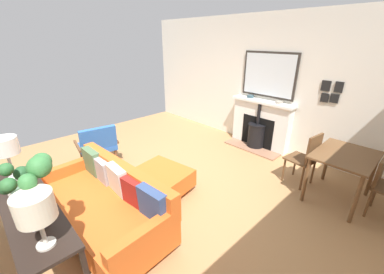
{
  "coord_description": "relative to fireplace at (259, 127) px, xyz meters",
  "views": [
    {
      "loc": [
        1.76,
        2.83,
        2.22
      ],
      "look_at": [
        -0.71,
        0.24,
        0.71
      ],
      "focal_mm": 22.06,
      "sensor_mm": 36.0,
      "label": 1
    }
  ],
  "objects": [
    {
      "name": "ground_plane",
      "position": [
        2.59,
        -0.37,
        -0.46
      ],
      "size": [
        5.6,
        6.32,
        0.01
      ],
      "primitive_type": "cube",
      "color": "#A87A4C"
    },
    {
      "name": "wall_left",
      "position": [
        -0.21,
        -0.37,
        0.89
      ],
      "size": [
        0.12,
        6.32,
        2.69
      ],
      "primitive_type": "cube",
      "color": "silver",
      "rests_on": "ground"
    },
    {
      "name": "fireplace",
      "position": [
        0.0,
        0.0,
        0.0
      ],
      "size": [
        0.57,
        1.36,
        1.03
      ],
      "color": "#93664C",
      "rests_on": "ground"
    },
    {
      "name": "mirror_over_mantel",
      "position": [
        -0.12,
        0.0,
        1.08
      ],
      "size": [
        0.04,
        1.16,
        0.89
      ],
      "color": "#2D2823"
    },
    {
      "name": "mantel_bowl_near",
      "position": [
        -0.03,
        -0.32,
        0.6
      ],
      "size": [
        0.14,
        0.14,
        0.06
      ],
      "color": "#334C56",
      "rests_on": "fireplace"
    },
    {
      "name": "mantel_bowl_far",
      "position": [
        -0.03,
        0.35,
        0.6
      ],
      "size": [
        0.15,
        0.15,
        0.05
      ],
      "color": "#9E9384",
      "rests_on": "fireplace"
    },
    {
      "name": "sofa",
      "position": [
        3.49,
        0.01,
        -0.11
      ],
      "size": [
        0.98,
        1.97,
        0.77
      ],
      "color": "#B2B2B7",
      "rests_on": "ground"
    },
    {
      "name": "ottoman",
      "position": [
        2.52,
        -0.11,
        -0.23
      ],
      "size": [
        0.74,
        0.9,
        0.36
      ],
      "color": "#B2B2B7",
      "rests_on": "ground"
    },
    {
      "name": "armchair_accent",
      "position": [
        2.92,
        -1.52,
        0.0
      ],
      "size": [
        0.76,
        0.68,
        0.82
      ],
      "color": "brown",
      "rests_on": "ground"
    },
    {
      "name": "console_table",
      "position": [
        4.23,
        0.02,
        0.19
      ],
      "size": [
        0.43,
        1.76,
        0.72
      ],
      "color": "black",
      "rests_on": "ground"
    },
    {
      "name": "table_lamp_near_end",
      "position": [
        4.23,
        -0.64,
        0.66
      ],
      "size": [
        0.27,
        0.27,
        0.51
      ],
      "color": "white",
      "rests_on": "console_table"
    },
    {
      "name": "table_lamp_far_end",
      "position": [
        4.23,
        0.67,
        0.62
      ],
      "size": [
        0.27,
        0.27,
        0.48
      ],
      "color": "beige",
      "rests_on": "console_table"
    },
    {
      "name": "potted_plant",
      "position": [
        4.18,
        0.4,
        0.69
      ],
      "size": [
        0.41,
        0.43,
        0.66
      ],
      "color": "#4C4C51",
      "rests_on": "console_table"
    },
    {
      "name": "book_stack",
      "position": [
        4.23,
        -0.29,
        0.31
      ],
      "size": [
        0.24,
        0.2,
        0.08
      ],
      "color": "#38517F",
      "rests_on": "console_table"
    },
    {
      "name": "dining_table",
      "position": [
        0.79,
        1.82,
        0.17
      ],
      "size": [
        0.94,
        0.72,
        0.74
      ],
      "color": "brown",
      "rests_on": "ground"
    },
    {
      "name": "dining_chair_near_fireplace",
      "position": [
        0.8,
        1.32,
        0.07
      ],
      "size": [
        0.45,
        0.45,
        0.9
      ],
      "color": "brown",
      "rests_on": "ground"
    },
    {
      "name": "photo_gallery_row",
      "position": [
        -0.13,
        1.19,
        0.92
      ],
      "size": [
        0.02,
        0.34,
        0.38
      ],
      "color": "black"
    }
  ]
}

